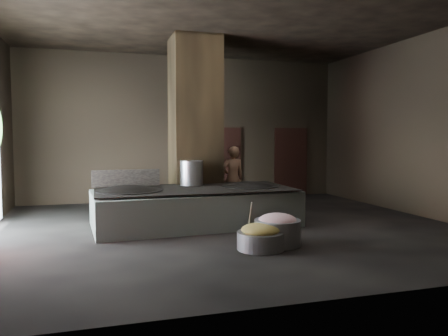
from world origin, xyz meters
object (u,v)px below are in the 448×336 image
object	(u,v)px
cook	(233,178)
veg_basin	(261,241)
wok_right	(250,189)
stock_pot	(191,173)
meat_basin	(278,232)
hearth_platform	(195,208)
wok_left	(129,194)

from	to	relation	value
cook	veg_basin	bearing A→B (deg)	78.82
wok_right	veg_basin	xyz separation A→B (m)	(-0.72, -2.51, -0.60)
wok_right	stock_pot	size ratio (longest dim) A/B	2.25
stock_pot	meat_basin	bearing A→B (deg)	-70.40
hearth_platform	meat_basin	size ratio (longest dim) A/B	5.24
cook	veg_basin	xyz separation A→B (m)	(-0.83, -4.22, -0.71)
wok_left	wok_right	distance (m)	2.80
hearth_platform	veg_basin	world-z (taller)	hearth_platform
wok_right	stock_pot	xyz separation A→B (m)	(-1.30, 0.50, 0.38)
stock_pot	cook	world-z (taller)	cook
cook	wok_left	bearing A→B (deg)	31.83
veg_basin	wok_left	bearing A→B (deg)	130.87
wok_right	meat_basin	size ratio (longest dim) A/B	1.54
hearth_platform	meat_basin	xyz separation A→B (m)	(1.05, -2.25, -0.15)
hearth_platform	veg_basin	distance (m)	2.55
hearth_platform	meat_basin	bearing A→B (deg)	-68.41
wok_right	wok_left	bearing A→B (deg)	-177.95
wok_left	cook	bearing A→B (deg)	31.84
wok_left	cook	size ratio (longest dim) A/B	0.81
wok_left	meat_basin	size ratio (longest dim) A/B	1.65
stock_pot	hearth_platform	bearing A→B (deg)	-95.19
wok_left	stock_pot	world-z (taller)	stock_pot
stock_pot	meat_basin	distance (m)	3.10
stock_pot	veg_basin	xyz separation A→B (m)	(0.58, -3.01, -0.98)
wok_left	veg_basin	size ratio (longest dim) A/B	1.67
hearth_platform	wok_right	bearing A→B (deg)	-1.25
stock_pot	cook	xyz separation A→B (m)	(1.41, 1.21, -0.27)
wok_right	cook	xyz separation A→B (m)	(0.11, 1.71, 0.11)
wok_left	cook	xyz separation A→B (m)	(2.91, 1.81, 0.11)
wok_left	wok_right	world-z (taller)	wok_left
wok_left	stock_pot	xyz separation A→B (m)	(1.50, 0.60, 0.38)
veg_basin	meat_basin	size ratio (longest dim) A/B	0.99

